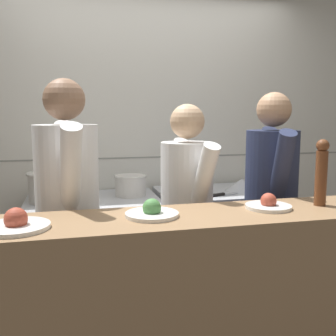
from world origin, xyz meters
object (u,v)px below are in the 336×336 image
plated_dish_main (16,224)px  chef_head_cook (68,216)px  plated_dish_appetiser (152,212)px  chef_sous (187,218)px  stock_pot (52,186)px  chefs_knife (229,194)px  mixing_bowl_steel (242,185)px  chef_line (270,206)px  pepper_mill (321,171)px  plated_dish_dessert (268,205)px  sauce_pot (131,185)px  oven_range (95,257)px

plated_dish_main → chef_head_cook: chef_head_cook is taller
plated_dish_appetiser → chef_sous: 0.64m
stock_pot → chef_head_cook: 0.70m
stock_pot → chefs_knife: stock_pot is taller
mixing_bowl_steel → chef_head_cook: chef_head_cook is taller
chefs_knife → chef_line: 0.47m
pepper_mill → chef_sous: (-0.57, 0.51, -0.35)m
pepper_mill → chef_line: 0.60m
pepper_mill → chef_sous: bearing=138.3°
plated_dish_main → pepper_mill: pepper_mill is taller
chefs_knife → chef_sous: 0.67m
plated_dish_main → chef_head_cook: 0.58m
chefs_knife → plated_dish_dessert: 1.01m
mixing_bowl_steel → pepper_mill: pepper_mill is taller
stock_pot → plated_dish_appetiser: 1.26m
stock_pot → mixing_bowl_steel: size_ratio=1.29×
pepper_mill → chef_head_cook: bearing=160.6°
stock_pot → sauce_pot: 0.58m
oven_range → chef_head_cook: bearing=-104.0°
sauce_pot → pepper_mill: bearing=-55.5°
chef_line → chef_sous: bearing=-166.1°
sauce_pot → chef_sous: (0.25, -0.69, -0.10)m
stock_pot → pepper_mill: bearing=-39.2°
plated_dish_dessert → chef_line: (0.29, 0.51, -0.14)m
chef_head_cook → stock_pot: bearing=93.5°
chefs_knife → plated_dish_main: plated_dish_main is taller
stock_pot → pepper_mill: pepper_mill is taller
chef_sous → chef_line: bearing=-9.8°
plated_dish_dessert → chef_line: chef_line is taller
mixing_bowl_steel → plated_dish_main: bearing=-142.8°
mixing_bowl_steel → chef_head_cook: 1.48m
chef_sous → chef_line: 0.57m
chefs_knife → plated_dish_appetiser: size_ratio=1.54×
oven_range → chef_head_cook: chef_head_cook is taller
sauce_pot → plated_dish_appetiser: size_ratio=0.99×
oven_range → plated_dish_dessert: 1.53m
plated_dish_main → plated_dish_dessert: 1.19m
oven_range → chefs_knife: (1.01, -0.16, 0.47)m
plated_dish_appetiser → oven_range: bearing=100.6°
stock_pot → pepper_mill: (1.40, -1.14, 0.22)m
chef_head_cook → chef_line: bearing=-3.2°
oven_range → chef_line: (1.11, -0.62, 0.47)m
oven_range → pepper_mill: size_ratio=2.81×
chef_head_cook → chef_line: chef_head_cook is taller
stock_pot → plated_dish_dessert: 1.59m
plated_dish_appetiser → pepper_mill: pepper_mill is taller
chef_sous → plated_dish_dessert: bearing=-71.5°
oven_range → chefs_knife: 1.13m
plated_dish_appetiser → chefs_knife: bearing=51.1°
sauce_pot → plated_dish_main: bearing=-117.4°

